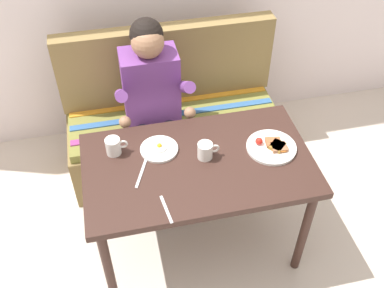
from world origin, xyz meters
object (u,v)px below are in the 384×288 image
at_px(table, 198,173).
at_px(couch, 173,125).
at_px(person, 153,96).
at_px(coffee_mug, 114,146).
at_px(fork, 166,209).
at_px(plate_breakfast, 272,147).
at_px(plate_eggs, 159,149).
at_px(coffee_mug_second, 206,150).
at_px(knife, 141,173).

distance_m(table, couch, 0.83).
relative_size(person, coffee_mug, 10.27).
distance_m(coffee_mug, fork, 0.48).
bearing_deg(fork, coffee_mug, 107.20).
distance_m(couch, plate_breakfast, 0.95).
bearing_deg(plate_breakfast, coffee_mug, 169.66).
bearing_deg(plate_eggs, coffee_mug_second, -24.08).
distance_m(person, coffee_mug, 0.51).
xyz_separation_m(person, fork, (-0.07, -0.86, -0.01)).
xyz_separation_m(couch, person, (-0.15, -0.17, 0.41)).
relative_size(plate_eggs, coffee_mug, 1.72).
height_order(couch, person, person).
height_order(table, knife, knife).
distance_m(plate_breakfast, plate_eggs, 0.61).
bearing_deg(coffee_mug_second, knife, -172.53).
bearing_deg(coffee_mug_second, person, 109.03).
height_order(plate_breakfast, fork, plate_breakfast).
relative_size(plate_eggs, knife, 1.02).
bearing_deg(fork, knife, 100.49).
xyz_separation_m(table, coffee_mug, (-0.42, 0.16, 0.13)).
xyz_separation_m(person, plate_eggs, (-0.04, -0.46, -0.00)).
bearing_deg(coffee_mug, coffee_mug_second, -16.19).
height_order(plate_breakfast, coffee_mug_second, coffee_mug_second).
height_order(table, coffee_mug, coffee_mug).
distance_m(couch, plate_eggs, 0.78).
distance_m(plate_eggs, coffee_mug, 0.24).
bearing_deg(coffee_mug_second, coffee_mug, 163.81).
height_order(table, couch, couch).
height_order(plate_breakfast, coffee_mug, coffee_mug).
xyz_separation_m(person, plate_breakfast, (0.56, -0.58, 0.00)).
relative_size(table, plate_breakfast, 4.47).
height_order(plate_eggs, coffee_mug, coffee_mug).
bearing_deg(person, coffee_mug, -122.56).
bearing_deg(plate_eggs, plate_breakfast, -11.32).
distance_m(person, coffee_mug_second, 0.59).
height_order(coffee_mug, knife, coffee_mug).
bearing_deg(plate_breakfast, table, -178.13).
bearing_deg(person, table, -75.95).
height_order(person, plate_eggs, person).
height_order(couch, plate_eggs, couch).
height_order(coffee_mug, coffee_mug_second, coffee_mug).
xyz_separation_m(table, person, (-0.15, 0.59, 0.09)).
distance_m(plate_eggs, knife, 0.19).
xyz_separation_m(couch, coffee_mug_second, (0.05, -0.73, 0.45)).
bearing_deg(plate_eggs, knife, -128.32).
bearing_deg(person, coffee_mug_second, -70.97).
height_order(person, knife, person).
bearing_deg(knife, plate_breakfast, 24.77).
height_order(fork, knife, same).
relative_size(table, fork, 7.06).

